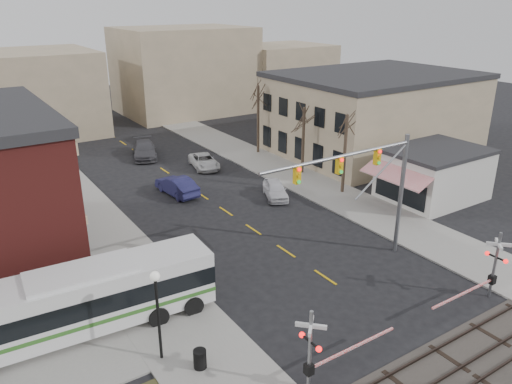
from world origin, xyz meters
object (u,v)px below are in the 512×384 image
rr_crossing_west (318,349)px  street_lamp (157,298)px  car_a (275,189)px  car_c (204,161)px  traffic_signal_mast (370,177)px  car_b (177,186)px  car_d (144,150)px  pedestrian_near (179,281)px  rr_crossing_east (490,268)px  trash_bin (200,359)px  pedestrian_far (151,278)px  transit_bus (85,299)px

rr_crossing_west → street_lamp: bearing=133.2°
car_a → car_c: car_a is taller
traffic_signal_mast → car_c: size_ratio=2.31×
car_b → car_d: bearing=-104.0°
car_c → pedestrian_near: (-11.95, -19.79, 0.35)m
traffic_signal_mast → car_a: 13.32m
rr_crossing_east → trash_bin: size_ratio=6.14×
street_lamp → pedestrian_far: (1.88, 5.77, -2.49)m
traffic_signal_mast → rr_crossing_east: size_ratio=1.98×
rr_crossing_west → trash_bin: rr_crossing_west is taller
street_lamp → car_b: size_ratio=0.93×
rr_crossing_east → street_lamp: bearing=163.1°
car_a → pedestrian_near: (-13.25, -9.39, 0.30)m
rr_crossing_east → car_d: rr_crossing_east is taller
rr_crossing_east → car_d: 36.49m
traffic_signal_mast → pedestrian_near: traffic_signal_mast is taller
car_d → pedestrian_near: 27.70m
rr_crossing_west → car_a: rr_crossing_west is taller
car_b → trash_bin: bearing=62.1°
trash_bin → car_d: 33.87m
trash_bin → car_b: (8.37, 20.50, 0.23)m
car_c → transit_bus: bearing=-119.3°
car_a → car_c: 10.48m
rr_crossing_east → trash_bin: rr_crossing_east is taller
car_a → pedestrian_near: 16.24m
street_lamp → car_b: (9.57, 18.92, -2.56)m
car_c → car_d: 7.56m
transit_bus → trash_bin: (3.42, -5.62, -1.30)m
rr_crossing_west → pedestrian_near: 9.83m
traffic_signal_mast → rr_crossing_east: traffic_signal_mast is taller
rr_crossing_west → car_d: rr_crossing_west is taller
car_a → pedestrian_far: size_ratio=2.78×
transit_bus → traffic_signal_mast: traffic_signal_mast is taller
rr_crossing_east → street_lamp: size_ratio=1.23×
trash_bin → rr_crossing_west: bearing=-44.6°
traffic_signal_mast → rr_crossing_west: 12.27m
car_d → pedestrian_far: size_ratio=3.78×
trash_bin → car_c: (13.72, 25.70, 0.09)m
traffic_signal_mast → car_b: traffic_signal_mast is taller
traffic_signal_mast → rr_crossing_west: (-9.48, -6.79, -3.83)m
traffic_signal_mast → car_d: (-3.11, 29.22, -4.96)m
car_b → car_a: bearing=136.3°
transit_bus → pedestrian_near: size_ratio=7.30×
car_c → pedestrian_far: size_ratio=3.16×
traffic_signal_mast → pedestrian_far: 14.11m
rr_crossing_west → trash_bin: 5.42m
transit_bus → pedestrian_far: transit_bus is taller
traffic_signal_mast → pedestrian_far: size_ratio=7.29×
car_a → car_b: size_ratio=0.86×
rr_crossing_east → car_c: (-2.28, 29.35, -1.30)m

